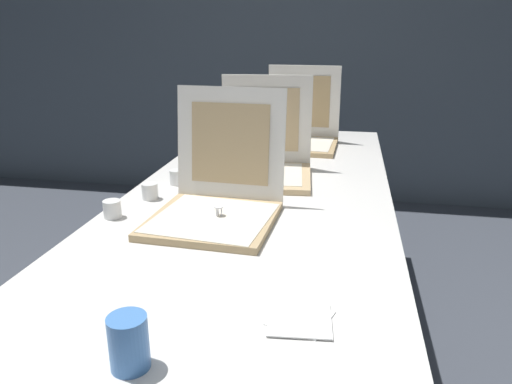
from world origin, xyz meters
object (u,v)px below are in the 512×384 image
object	(u,v)px
cup_white_near_left	(112,209)
pizza_box_front	(217,201)
table	(260,203)
pizza_box_middle	(264,163)
napkin_pile	(300,319)
cup_printed_front	(129,343)
pizza_box_back	(300,135)
cup_white_mid	(177,177)
cup_white_near_center	(150,191)

from	to	relation	value
cup_white_near_left	pizza_box_front	bearing A→B (deg)	9.78
table	pizza_box_middle	bearing A→B (deg)	94.99
pizza_box_front	cup_white_near_left	xyz separation A→B (m)	(-0.33, -0.06, -0.03)
napkin_pile	cup_printed_front	bearing A→B (deg)	-144.44
pizza_box_middle	napkin_pile	bearing A→B (deg)	-81.02
cup_printed_front	napkin_pile	xyz separation A→B (m)	(0.28, 0.20, -0.05)
pizza_box_back	napkin_pile	distance (m)	1.56
napkin_pile	pizza_box_middle	bearing A→B (deg)	104.03
pizza_box_front	cup_white_mid	xyz separation A→B (m)	(-0.24, 0.31, -0.03)
pizza_box_front	napkin_pile	size ratio (longest dim) A/B	2.89
cup_white_near_left	cup_white_mid	bearing A→B (deg)	77.06
pizza_box_back	napkin_pile	xyz separation A→B (m)	(0.16, -1.56, -0.05)
cup_white_near_center	cup_white_mid	size ratio (longest dim) A/B	1.00
cup_white_near_left	cup_printed_front	distance (m)	0.76
cup_printed_front	pizza_box_front	bearing A→B (deg)	92.78
pizza_box_middle	table	bearing A→B (deg)	-90.06
cup_white_near_center	cup_white_mid	world-z (taller)	same
cup_white_mid	table	bearing A→B (deg)	-5.57
pizza_box_front	napkin_pile	xyz separation A→B (m)	(0.32, -0.52, -0.05)
pizza_box_back	cup_white_near_left	world-z (taller)	pizza_box_back
pizza_box_middle	pizza_box_back	bearing A→B (deg)	76.27
pizza_box_back	cup_white_near_center	distance (m)	1.01
pizza_box_front	pizza_box_back	xyz separation A→B (m)	(0.16, 1.04, -0.00)
pizza_box_back	cup_printed_front	bearing A→B (deg)	-91.89
table	napkin_pile	distance (m)	0.83
cup_white_near_left	napkin_pile	world-z (taller)	cup_white_near_left
pizza_box_front	cup_printed_front	xyz separation A→B (m)	(0.03, -0.72, -0.01)
table	cup_printed_front	size ratio (longest dim) A/B	23.05
pizza_box_front	cup_white_mid	size ratio (longest dim) A/B	7.65
table	pizza_box_front	distance (m)	0.31
cup_white_mid	pizza_box_back	bearing A→B (deg)	61.24
pizza_box_front	pizza_box_middle	xyz separation A→B (m)	(0.07, 0.48, 0.00)
table	pizza_box_middle	distance (m)	0.22
pizza_box_back	table	bearing A→B (deg)	-93.16
table	pizza_box_front	bearing A→B (deg)	-107.17
cup_white_mid	napkin_pile	xyz separation A→B (m)	(0.56, -0.83, -0.03)
pizza_box_middle	cup_printed_front	size ratio (longest dim) A/B	3.99
pizza_box_back	cup_white_near_left	distance (m)	1.20
napkin_pile	pizza_box_front	bearing A→B (deg)	121.56
pizza_box_front	cup_white_near_left	bearing A→B (deg)	-167.41
pizza_box_front	cup_white_near_left	distance (m)	0.33
pizza_box_middle	napkin_pile	size ratio (longest dim) A/B	2.70
cup_white_near_left	cup_white_near_center	bearing A→B (deg)	75.59
pizza_box_back	cup_white_near_left	bearing A→B (deg)	-111.79
pizza_box_front	napkin_pile	world-z (taller)	pizza_box_front
table	napkin_pile	size ratio (longest dim) A/B	15.62
pizza_box_back	napkin_pile	world-z (taller)	pizza_box_back
cup_white_near_left	cup_printed_front	xyz separation A→B (m)	(0.36, -0.66, 0.02)
cup_white_near_center	pizza_box_back	bearing A→B (deg)	64.36
cup_white_mid	cup_white_near_center	bearing A→B (deg)	-101.38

